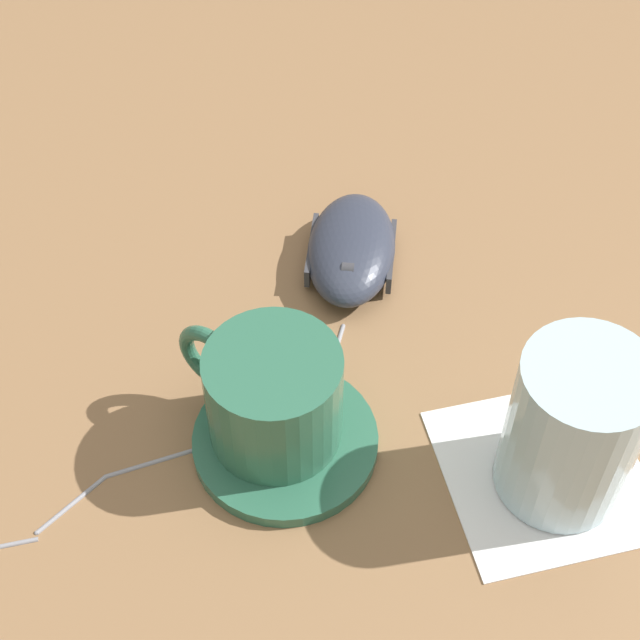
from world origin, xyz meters
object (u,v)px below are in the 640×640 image
saucer (284,438)px  coffee_cup (271,395)px  computer_mouse (351,249)px  drinking_glass (573,429)px

saucer → coffee_cup: coffee_cup is taller
saucer → coffee_cup: size_ratio=1.12×
saucer → computer_mouse: 0.17m
saucer → computer_mouse: (-0.13, 0.11, 0.01)m
coffee_cup → computer_mouse: size_ratio=0.82×
saucer → drinking_glass: bearing=57.8°
computer_mouse → drinking_glass: bearing=11.0°
drinking_glass → computer_mouse: bearing=-169.0°
computer_mouse → saucer: bearing=-39.2°
computer_mouse → drinking_glass: (0.23, 0.04, 0.04)m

